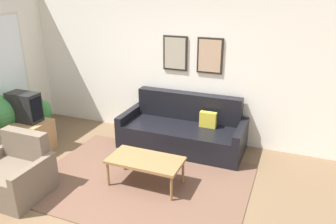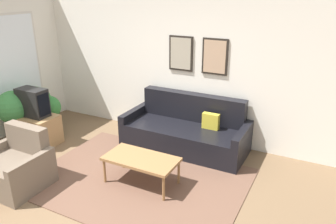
{
  "view_description": "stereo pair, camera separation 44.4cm",
  "coord_description": "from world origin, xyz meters",
  "views": [
    {
      "loc": [
        2.15,
        -2.73,
        2.63
      ],
      "look_at": [
        0.42,
        1.58,
        0.85
      ],
      "focal_mm": 35.0,
      "sensor_mm": 36.0,
      "label": 1
    },
    {
      "loc": [
        2.55,
        -2.54,
        2.63
      ],
      "look_at": [
        0.42,
        1.58,
        0.85
      ],
      "focal_mm": 35.0,
      "sensor_mm": 36.0,
      "label": 2
    }
  ],
  "objects": [
    {
      "name": "wall_back",
      "position": [
        0.01,
        2.63,
        1.35
      ],
      "size": [
        8.0,
        0.09,
        2.7
      ],
      "color": "white",
      "rests_on": "ground_plane"
    },
    {
      "name": "potted_plant_tall",
      "position": [
        -2.33,
        0.99,
        0.61
      ],
      "size": [
        0.58,
        0.58,
        0.95
      ],
      "color": "beige",
      "rests_on": "ground_plane"
    },
    {
      "name": "couch",
      "position": [
        0.47,
        2.18,
        0.3
      ],
      "size": [
        2.11,
        0.9,
        0.9
      ],
      "color": "black",
      "rests_on": "ground_plane"
    },
    {
      "name": "potted_plant_by_window",
      "position": [
        -2.19,
        1.65,
        0.43
      ],
      "size": [
        0.45,
        0.45,
        0.69
      ],
      "color": "#383D42",
      "rests_on": "ground_plane"
    },
    {
      "name": "tv_stand",
      "position": [
        -1.96,
        1.11,
        0.26
      ],
      "size": [
        0.76,
        0.5,
        0.52
      ],
      "color": "#A87F51",
      "rests_on": "ground_plane"
    },
    {
      "name": "tv",
      "position": [
        -1.95,
        1.11,
        0.77
      ],
      "size": [
        0.53,
        0.28,
        0.49
      ],
      "color": "black",
      "rests_on": "tv_stand"
    },
    {
      "name": "armchair",
      "position": [
        -1.16,
        0.02,
        0.28
      ],
      "size": [
        0.87,
        0.76,
        0.81
      ],
      "rotation": [
        0.0,
        0.0,
        0.11
      ],
      "color": "#6B5B4C",
      "rests_on": "ground_plane"
    },
    {
      "name": "coffee_table",
      "position": [
        0.38,
        0.85,
        0.37
      ],
      "size": [
        1.03,
        0.53,
        0.41
      ],
      "color": "olive",
      "rests_on": "ground_plane"
    },
    {
      "name": "ground_plane",
      "position": [
        0.0,
        0.0,
        0.0
      ],
      "size": [
        16.0,
        16.0,
        0.0
      ],
      "primitive_type": "plane",
      "color": "brown"
    },
    {
      "name": "potted_plant_small",
      "position": [
        -2.35,
        1.51,
        0.55
      ],
      "size": [
        0.58,
        0.58,
        0.89
      ],
      "color": "#935638",
      "rests_on": "ground_plane"
    },
    {
      "name": "area_rug",
      "position": [
        0.29,
        0.89,
        0.01
      ],
      "size": [
        3.01,
        2.19,
        0.01
      ],
      "color": "brown",
      "rests_on": "ground_plane"
    }
  ]
}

